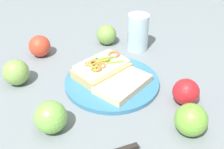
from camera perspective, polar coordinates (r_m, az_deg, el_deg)
name	(u,v)px	position (r m, az deg, el deg)	size (l,w,h in m)	color
ground_plane	(112,84)	(0.85, 0.00, -1.82)	(2.00, 2.00, 0.00)	slate
plate	(112,82)	(0.84, 0.00, -1.47)	(0.27, 0.27, 0.01)	teal
sandwich	(102,68)	(0.85, -2.03, 1.24)	(0.19, 0.17, 0.05)	tan
bread_slice_side	(123,84)	(0.81, 2.14, -1.86)	(0.15, 0.10, 0.02)	beige
apple_0	(51,117)	(0.70, -11.91, -8.15)	(0.08, 0.08, 0.08)	#75B249
apple_1	(107,35)	(1.04, -1.08, 7.78)	(0.07, 0.07, 0.07)	#759F47
apple_2	(16,72)	(0.87, -18.24, 0.41)	(0.07, 0.07, 0.07)	#7EA54C
apple_3	(40,46)	(0.99, -13.95, 5.42)	(0.07, 0.07, 0.07)	red
apple_4	(191,120)	(0.70, 15.18, -8.53)	(0.08, 0.08, 0.08)	#6CA738
apple_5	(186,92)	(0.78, 14.24, -3.32)	(0.07, 0.07, 0.07)	red
drinking_glass	(138,32)	(1.00, 5.09, 8.20)	(0.07, 0.07, 0.12)	silver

